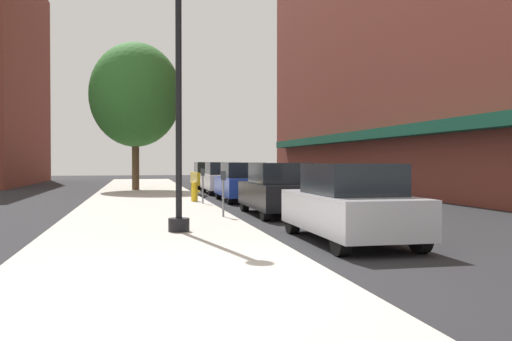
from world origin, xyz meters
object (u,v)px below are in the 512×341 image
object	(u,v)px
car_white	(222,178)
car_yellow	(208,176)
car_black	(279,190)
parking_meter_near	(203,181)
parking_meter_far	(223,188)
lamppost	(179,95)
car_blue	(242,182)
fire_hydrant	(195,191)
tree_near	(135,95)
car_silver	(349,204)

from	to	relation	value
car_white	car_yellow	distance (m)	6.04
car_black	car_yellow	distance (m)	18.10
parking_meter_near	parking_meter_far	distance (m)	5.13
lamppost	car_yellow	bearing A→B (deg)	81.30
parking_meter_far	car_black	xyz separation A→B (m)	(1.95, 1.23, -0.14)
parking_meter_far	car_blue	distance (m)	7.76
car_blue	car_white	bearing A→B (deg)	89.05
fire_hydrant	parking_meter_near	size ratio (longest dim) A/B	0.60
tree_near	parking_meter_near	bearing A→B (deg)	-77.16
tree_near	car_silver	size ratio (longest dim) A/B	1.91
parking_meter_far	car_blue	size ratio (longest dim) A/B	0.30
car_silver	car_white	distance (m)	18.08
car_white	car_yellow	xyz separation A→B (m)	(0.00, 6.04, 0.00)
car_silver	car_white	xyz separation A→B (m)	(0.00, 18.08, 0.00)
lamppost	parking_meter_near	distance (m)	8.69
parking_meter_far	tree_near	bearing A→B (deg)	98.83
tree_near	car_blue	bearing A→B (deg)	-62.69
parking_meter_near	car_yellow	size ratio (longest dim) A/B	0.30
car_silver	car_blue	xyz separation A→B (m)	(0.00, 12.29, 0.00)
car_blue	car_white	xyz separation A→B (m)	(0.00, 5.79, 0.00)
parking_meter_near	tree_near	world-z (taller)	tree_near
car_black	car_white	world-z (taller)	same
fire_hydrant	car_silver	bearing A→B (deg)	-79.12
tree_near	car_yellow	bearing A→B (deg)	35.59
tree_near	car_blue	distance (m)	10.75
fire_hydrant	car_silver	world-z (taller)	car_silver
car_silver	car_blue	world-z (taller)	same
car_blue	fire_hydrant	bearing A→B (deg)	-152.56
parking_meter_far	car_silver	size ratio (longest dim) A/B	0.30
parking_meter_far	car_yellow	xyz separation A→B (m)	(1.95, 19.33, -0.14)
fire_hydrant	car_yellow	xyz separation A→B (m)	(2.14, 12.98, 0.29)
parking_meter_far	car_black	bearing A→B (deg)	32.26
lamppost	tree_near	distance (m)	19.42
lamppost	fire_hydrant	xyz separation A→B (m)	(1.30, 9.47, -2.68)
parking_meter_far	car_black	distance (m)	2.31
car_white	parking_meter_near	bearing A→B (deg)	-102.31
car_black	car_blue	world-z (taller)	same
tree_near	car_silver	bearing A→B (deg)	-77.97
fire_hydrant	car_white	world-z (taller)	car_white
tree_near	car_silver	distance (m)	21.88
car_blue	car_yellow	size ratio (longest dim) A/B	1.00
lamppost	car_white	xyz separation A→B (m)	(3.44, 16.42, -2.39)
lamppost	car_white	bearing A→B (deg)	78.17
lamppost	car_yellow	size ratio (longest dim) A/B	1.37
car_yellow	lamppost	bearing A→B (deg)	-99.90
parking_meter_far	tree_near	world-z (taller)	tree_near
fire_hydrant	parking_meter_far	xyz separation A→B (m)	(0.19, -6.35, 0.43)
car_black	parking_meter_near	bearing A→B (deg)	118.45
lamppost	car_blue	distance (m)	11.43
car_yellow	car_white	bearing A→B (deg)	-91.20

